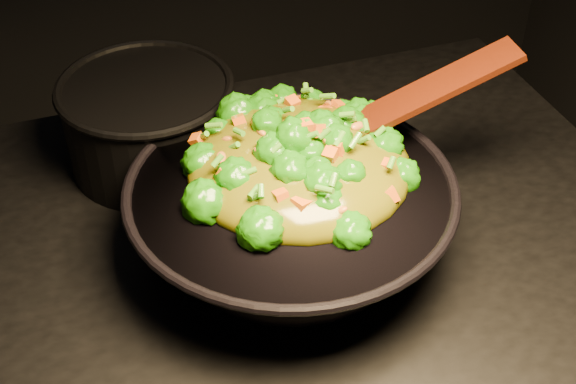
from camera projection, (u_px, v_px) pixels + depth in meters
name	position (u px, v px, depth m)	size (l,w,h in m)	color
wok	(291.00, 221.00, 0.96)	(0.38, 0.38, 0.11)	black
stir_fry	(299.00, 138.00, 0.93)	(0.27, 0.27, 0.09)	#1E7108
spatula	(396.00, 108.00, 0.96)	(0.32, 0.05, 0.01)	#3D1604
back_pot	(149.00, 123.00, 1.10)	(0.23, 0.23, 0.13)	black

